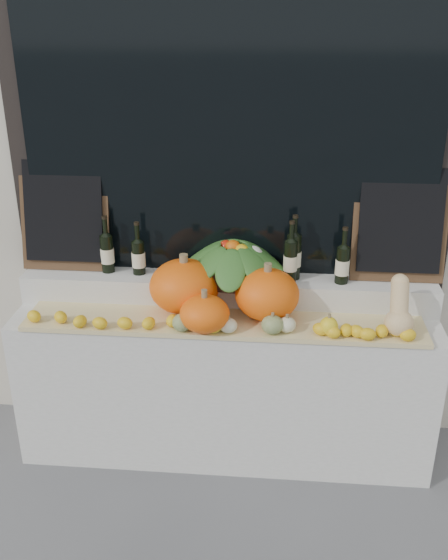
# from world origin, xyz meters

# --- Properties ---
(storefront_facade) EXTENTS (7.00, 0.94, 4.50)m
(storefront_facade) POSITION_xyz_m (0.00, 2.25, 2.25)
(storefront_facade) COLOR beige
(storefront_facade) RESTS_ON ground
(display_sill) EXTENTS (2.30, 0.55, 0.88)m
(display_sill) POSITION_xyz_m (0.00, 1.52, 0.44)
(display_sill) COLOR silver
(display_sill) RESTS_ON ground
(rear_tier) EXTENTS (2.30, 0.25, 0.16)m
(rear_tier) POSITION_xyz_m (0.00, 1.68, 0.96)
(rear_tier) COLOR silver
(rear_tier) RESTS_ON display_sill
(straw_bedding) EXTENTS (2.10, 0.32, 0.02)m
(straw_bedding) POSITION_xyz_m (0.00, 1.40, 0.89)
(straw_bedding) COLOR tan
(straw_bedding) RESTS_ON display_sill
(pumpkin_left) EXTENTS (0.39, 0.39, 0.29)m
(pumpkin_left) POSITION_xyz_m (-0.22, 1.51, 1.05)
(pumpkin_left) COLOR #FF630D
(pumpkin_left) RESTS_ON straw_bedding
(pumpkin_right) EXTENTS (0.43, 0.43, 0.27)m
(pumpkin_right) POSITION_xyz_m (0.23, 1.47, 1.04)
(pumpkin_right) COLOR #FF630D
(pumpkin_right) RESTS_ON straw_bedding
(pumpkin_center) EXTENTS (0.28, 0.28, 0.19)m
(pumpkin_center) POSITION_xyz_m (-0.09, 1.30, 1.00)
(pumpkin_center) COLOR #FF630D
(pumpkin_center) RESTS_ON straw_bedding
(butternut_squash) EXTENTS (0.15, 0.21, 0.29)m
(butternut_squash) POSITION_xyz_m (0.89, 1.36, 1.03)
(butternut_squash) COLOR #E6C087
(butternut_squash) RESTS_ON straw_bedding
(decorative_gourds) EXTENTS (0.84, 0.14, 0.16)m
(decorative_gourds) POSITION_xyz_m (0.12, 1.29, 0.96)
(decorative_gourds) COLOR #355C1B
(decorative_gourds) RESTS_ON straw_bedding
(lemon_heap) EXTENTS (2.20, 0.16, 0.06)m
(lemon_heap) POSITION_xyz_m (0.00, 1.29, 0.94)
(lemon_heap) COLOR yellow
(lemon_heap) RESTS_ON straw_bedding
(produce_bowl) EXTENTS (0.62, 0.62, 0.23)m
(produce_bowl) POSITION_xyz_m (0.03, 1.66, 1.15)
(produce_bowl) COLOR black
(produce_bowl) RESTS_ON rear_tier
(wine_bottle_far_left) EXTENTS (0.08, 0.08, 0.33)m
(wine_bottle_far_left) POSITION_xyz_m (-0.68, 1.69, 1.15)
(wine_bottle_far_left) COLOR black
(wine_bottle_far_left) RESTS_ON rear_tier
(wine_bottle_near_left) EXTENTS (0.08, 0.08, 0.30)m
(wine_bottle_near_left) POSITION_xyz_m (-0.50, 1.68, 1.14)
(wine_bottle_near_left) COLOR black
(wine_bottle_near_left) RESTS_ON rear_tier
(wine_bottle_tall) EXTENTS (0.08, 0.08, 0.36)m
(wine_bottle_tall) POSITION_xyz_m (0.36, 1.69, 1.17)
(wine_bottle_tall) COLOR black
(wine_bottle_tall) RESTS_ON rear_tier
(wine_bottle_near_right) EXTENTS (0.08, 0.08, 0.34)m
(wine_bottle_near_right) POSITION_xyz_m (0.34, 1.65, 1.16)
(wine_bottle_near_right) COLOR black
(wine_bottle_near_right) RESTS_ON rear_tier
(wine_bottle_far_right) EXTENTS (0.08, 0.08, 0.32)m
(wine_bottle_far_right) POSITION_xyz_m (0.62, 1.65, 1.15)
(wine_bottle_far_right) COLOR black
(wine_bottle_far_right) RESTS_ON rear_tier
(chalkboard_left) EXTENTS (0.50, 0.15, 0.61)m
(chalkboard_left) POSITION_xyz_m (-0.92, 1.74, 1.36)
(chalkboard_left) COLOR #4C331E
(chalkboard_left) RESTS_ON rear_tier
(chalkboard_right) EXTENTS (0.50, 0.15, 0.61)m
(chalkboard_right) POSITION_xyz_m (0.92, 1.74, 1.36)
(chalkboard_right) COLOR #4C331E
(chalkboard_right) RESTS_ON rear_tier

